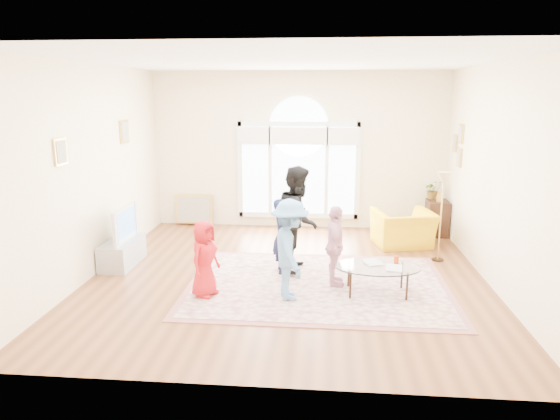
# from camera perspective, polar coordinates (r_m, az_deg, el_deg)

# --- Properties ---
(ground) EXTENTS (6.00, 6.00, 0.00)m
(ground) POSITION_cam_1_polar(r_m,az_deg,el_deg) (7.78, 0.86, -7.57)
(ground) COLOR brown
(ground) RESTS_ON ground
(room_shell) EXTENTS (6.00, 6.00, 6.00)m
(room_shell) POSITION_cam_1_polar(r_m,az_deg,el_deg) (10.17, 2.14, 6.47)
(room_shell) COLOR #FDEBC3
(room_shell) RESTS_ON ground
(area_rug) EXTENTS (3.60, 2.60, 0.02)m
(area_rug) POSITION_cam_1_polar(r_m,az_deg,el_deg) (7.45, 4.34, -8.50)
(area_rug) COLOR beige
(area_rug) RESTS_ON ground
(rug_border) EXTENTS (3.80, 2.80, 0.01)m
(rug_border) POSITION_cam_1_polar(r_m,az_deg,el_deg) (7.45, 4.33, -8.53)
(rug_border) COLOR #9A5B58
(rug_border) RESTS_ON ground
(tv_console) EXTENTS (0.45, 1.00, 0.42)m
(tv_console) POSITION_cam_1_polar(r_m,az_deg,el_deg) (8.62, -17.58, -4.64)
(tv_console) COLOR #9C9EA4
(tv_console) RESTS_ON ground
(television) EXTENTS (0.16, 0.97, 0.56)m
(television) POSITION_cam_1_polar(r_m,az_deg,el_deg) (8.49, -17.76, -1.49)
(television) COLOR black
(television) RESTS_ON tv_console
(coffee_table) EXTENTS (1.20, 0.78, 0.54)m
(coffee_table) POSITION_cam_1_polar(r_m,az_deg,el_deg) (7.11, 11.08, -6.44)
(coffee_table) COLOR silver
(coffee_table) RESTS_ON ground
(armchair) EXTENTS (1.19, 1.09, 0.66)m
(armchair) POSITION_cam_1_polar(r_m,az_deg,el_deg) (9.45, 13.90, -2.08)
(armchair) COLOR yellow
(armchair) RESTS_ON ground
(side_cabinet) EXTENTS (0.40, 0.50, 0.70)m
(side_cabinet) POSITION_cam_1_polar(r_m,az_deg,el_deg) (10.36, 17.49, -0.87)
(side_cabinet) COLOR black
(side_cabinet) RESTS_ON ground
(floor_lamp) EXTENTS (0.28, 0.28, 1.51)m
(floor_lamp) POSITION_cam_1_polar(r_m,az_deg,el_deg) (8.60, 18.15, 2.64)
(floor_lamp) COLOR black
(floor_lamp) RESTS_ON ground
(plant_pedestal) EXTENTS (0.20, 0.20, 0.70)m
(plant_pedestal) POSITION_cam_1_polar(r_m,az_deg,el_deg) (10.49, 16.88, -0.65)
(plant_pedestal) COLOR white
(plant_pedestal) RESTS_ON ground
(potted_plant) EXTENTS (0.37, 0.33, 0.37)m
(potted_plant) POSITION_cam_1_polar(r_m,az_deg,el_deg) (10.38, 17.08, 2.23)
(potted_plant) COLOR #33722D
(potted_plant) RESTS_ON plant_pedestal
(leaning_picture) EXTENTS (0.80, 0.14, 0.62)m
(leaning_picture) POSITION_cam_1_polar(r_m,az_deg,el_deg) (10.88, -9.67, -1.68)
(leaning_picture) COLOR tan
(leaning_picture) RESTS_ON ground
(child_red) EXTENTS (0.51, 0.61, 1.07)m
(child_red) POSITION_cam_1_polar(r_m,az_deg,el_deg) (6.94, -8.61, -5.50)
(child_red) COLOR red
(child_red) RESTS_ON area_rug
(child_navy) EXTENTS (0.36, 0.47, 1.17)m
(child_navy) POSITION_cam_1_polar(r_m,az_deg,el_deg) (7.74, 0.20, -2.96)
(child_navy) COLOR #121838
(child_navy) RESTS_ON area_rug
(child_black) EXTENTS (0.71, 0.87, 1.66)m
(child_black) POSITION_cam_1_polar(r_m,az_deg,el_deg) (7.79, 2.10, -1.00)
(child_black) COLOR black
(child_black) RESTS_ON area_rug
(child_pink) EXTENTS (0.32, 0.70, 1.18)m
(child_pink) POSITION_cam_1_polar(r_m,az_deg,el_deg) (7.26, 6.29, -4.11)
(child_pink) COLOR #E8A3B8
(child_pink) RESTS_ON area_rug
(child_blue) EXTENTS (0.72, 0.99, 1.38)m
(child_blue) POSITION_cam_1_polar(r_m,az_deg,el_deg) (6.73, 1.15, -4.56)
(child_blue) COLOR #5C8FCA
(child_blue) RESTS_ON area_rug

